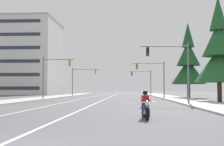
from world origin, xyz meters
TOP-DOWN VIEW (x-y plane):
  - lane_stripe_center at (-0.25, 45.00)m, footprint 0.16×100.00m
  - lane_stripe_left at (-4.03, 45.00)m, footprint 0.16×100.00m
  - sidewalk_kerb_right at (10.69, 40.00)m, footprint 4.40×110.00m
  - sidewalk_kerb_left at (-10.69, 40.00)m, footprint 4.40×110.00m
  - motorcycle_with_rider at (4.09, 8.01)m, footprint 0.70×2.19m
  - traffic_signal_near_right at (7.85, 23.09)m, footprint 4.84×0.37m
  - traffic_signal_near_left at (-7.82, 35.98)m, footprint 4.67×0.37m
  - traffic_signal_mid_right at (7.68, 43.77)m, footprint 5.46×0.62m
  - traffic_signal_mid_left at (-7.10, 57.99)m, footprint 5.99×0.67m
  - traffic_signal_far_right at (7.21, 67.44)m, footprint 5.57×0.37m
  - conifer_tree_right_verge_near at (13.95, 28.74)m, footprint 5.74×5.74m
  - conifer_tree_right_verge_far at (13.45, 44.40)m, footprint 5.84×5.84m
  - apartment_building_far_left_block at (-31.13, 81.64)m, footprint 26.34×20.13m

SIDE VIEW (x-z plane):
  - lane_stripe_center at x=-0.25m, z-range 0.00..0.01m
  - lane_stripe_left at x=-4.03m, z-range 0.00..0.01m
  - sidewalk_kerb_right at x=10.69m, z-range 0.00..0.14m
  - sidewalk_kerb_left at x=-10.69m, z-range 0.00..0.14m
  - motorcycle_with_rider at x=4.09m, z-range -0.14..1.32m
  - traffic_signal_near_left at x=-7.82m, z-range 0.99..7.19m
  - traffic_signal_near_right at x=7.85m, z-range 1.00..7.20m
  - traffic_signal_mid_right at x=7.68m, z-range 1.03..7.23m
  - traffic_signal_far_right at x=7.21m, z-range 1.04..7.24m
  - traffic_signal_mid_left at x=-7.10m, z-range 1.07..7.27m
  - conifer_tree_right_verge_near at x=13.95m, z-range -0.53..12.11m
  - conifer_tree_right_verge_far at x=13.45m, z-range -0.54..12.32m
  - apartment_building_far_left_block at x=-31.13m, z-range 0.00..22.06m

